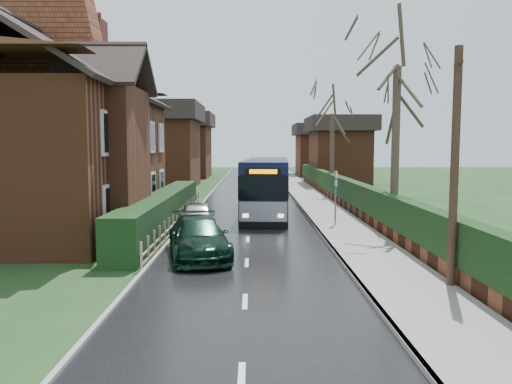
{
  "coord_description": "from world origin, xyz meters",
  "views": [
    {
      "loc": [
        0.17,
        -17.72,
        3.76
      ],
      "look_at": [
        0.34,
        3.38,
        1.8
      ],
      "focal_mm": 35.0,
      "sensor_mm": 36.0,
      "label": 1
    }
  ],
  "objects_px": {
    "brick_house": "(53,132)",
    "bus_stop_sign": "(336,190)",
    "bus": "(267,187)",
    "car_silver": "(197,217)",
    "car_green": "(199,237)",
    "telegraph_pole": "(455,169)"
  },
  "relations": [
    {
      "from": "telegraph_pole",
      "to": "car_silver",
      "type": "bearing_deg",
      "value": 140.7
    },
    {
      "from": "bus",
      "to": "telegraph_pole",
      "type": "distance_m",
      "value": 15.11
    },
    {
      "from": "car_silver",
      "to": "car_green",
      "type": "relative_size",
      "value": 0.81
    },
    {
      "from": "bus",
      "to": "car_green",
      "type": "height_order",
      "value": "bus"
    },
    {
      "from": "car_silver",
      "to": "bus_stop_sign",
      "type": "bearing_deg",
      "value": 1.57
    },
    {
      "from": "car_silver",
      "to": "brick_house",
      "type": "bearing_deg",
      "value": 165.37
    },
    {
      "from": "brick_house",
      "to": "bus",
      "type": "height_order",
      "value": "brick_house"
    },
    {
      "from": "bus_stop_sign",
      "to": "telegraph_pole",
      "type": "xyz_separation_m",
      "value": [
        1.36,
        -9.97,
        1.43
      ]
    },
    {
      "from": "brick_house",
      "to": "bus_stop_sign",
      "type": "distance_m",
      "value": 13.01
    },
    {
      "from": "bus",
      "to": "telegraph_pole",
      "type": "bearing_deg",
      "value": -69.47
    },
    {
      "from": "car_green",
      "to": "telegraph_pole",
      "type": "relative_size",
      "value": 0.74
    },
    {
      "from": "bus",
      "to": "car_silver",
      "type": "xyz_separation_m",
      "value": [
        -3.22,
        -5.4,
        -0.85
      ]
    },
    {
      "from": "brick_house",
      "to": "car_silver",
      "type": "height_order",
      "value": "brick_house"
    },
    {
      "from": "brick_house",
      "to": "bus_stop_sign",
      "type": "height_order",
      "value": "brick_house"
    },
    {
      "from": "car_green",
      "to": "car_silver",
      "type": "bearing_deg",
      "value": 85.8
    },
    {
      "from": "brick_house",
      "to": "telegraph_pole",
      "type": "distance_m",
      "value": 17.2
    },
    {
      "from": "bus",
      "to": "car_green",
      "type": "relative_size",
      "value": 2.16
    },
    {
      "from": "telegraph_pole",
      "to": "bus_stop_sign",
      "type": "bearing_deg",
      "value": 108.17
    },
    {
      "from": "brick_house",
      "to": "car_silver",
      "type": "relative_size",
      "value": 3.85
    },
    {
      "from": "brick_house",
      "to": "car_green",
      "type": "relative_size",
      "value": 3.14
    },
    {
      "from": "brick_house",
      "to": "bus_stop_sign",
      "type": "xyz_separation_m",
      "value": [
        12.73,
        0.19,
        -2.64
      ]
    },
    {
      "from": "brick_house",
      "to": "bus",
      "type": "bearing_deg",
      "value": 25.31
    }
  ]
}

